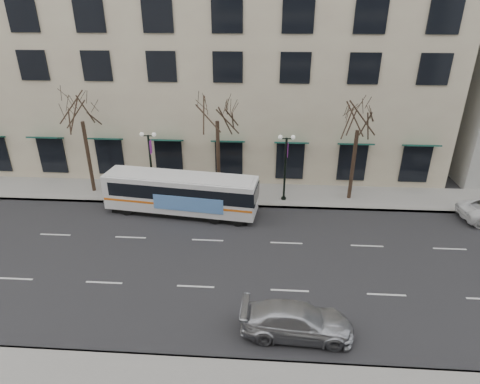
# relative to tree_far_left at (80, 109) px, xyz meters

# --- Properties ---
(ground) EXTENTS (160.00, 160.00, 0.00)m
(ground) POSITION_rel_tree_far_left_xyz_m (10.00, -8.80, -6.70)
(ground) COLOR black
(ground) RESTS_ON ground
(sidewalk_far) EXTENTS (80.00, 4.00, 0.15)m
(sidewalk_far) POSITION_rel_tree_far_left_xyz_m (15.00, 0.20, -6.62)
(sidewalk_far) COLOR gray
(sidewalk_far) RESTS_ON ground
(building_hotel) EXTENTS (40.00, 20.00, 24.00)m
(building_hotel) POSITION_rel_tree_far_left_xyz_m (8.00, 12.20, 5.30)
(building_hotel) COLOR #BCAB8F
(building_hotel) RESTS_ON ground
(tree_far_left) EXTENTS (3.60, 3.60, 8.34)m
(tree_far_left) POSITION_rel_tree_far_left_xyz_m (0.00, 0.00, 0.00)
(tree_far_left) COLOR black
(tree_far_left) RESTS_ON ground
(tree_far_mid) EXTENTS (3.60, 3.60, 8.55)m
(tree_far_mid) POSITION_rel_tree_far_left_xyz_m (10.00, 0.00, 0.21)
(tree_far_mid) COLOR black
(tree_far_mid) RESTS_ON ground
(tree_far_right) EXTENTS (3.60, 3.60, 8.06)m
(tree_far_right) POSITION_rel_tree_far_left_xyz_m (20.00, 0.00, -0.28)
(tree_far_right) COLOR black
(tree_far_right) RESTS_ON ground
(lamp_post_left) EXTENTS (1.22, 0.45, 5.21)m
(lamp_post_left) POSITION_rel_tree_far_left_xyz_m (5.01, -0.60, -3.75)
(lamp_post_left) COLOR black
(lamp_post_left) RESTS_ON ground
(lamp_post_right) EXTENTS (1.22, 0.45, 5.21)m
(lamp_post_right) POSITION_rel_tree_far_left_xyz_m (15.01, -0.60, -3.75)
(lamp_post_right) COLOR black
(lamp_post_right) RESTS_ON ground
(city_bus) EXTENTS (10.95, 3.69, 2.91)m
(city_bus) POSITION_rel_tree_far_left_xyz_m (7.74, -3.01, -5.11)
(city_bus) COLOR silver
(city_bus) RESTS_ON ground
(silver_car) EXTENTS (5.16, 2.26, 1.47)m
(silver_car) POSITION_rel_tree_far_left_xyz_m (15.15, -14.08, -5.96)
(silver_car) COLOR #B4B6BC
(silver_car) RESTS_ON ground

